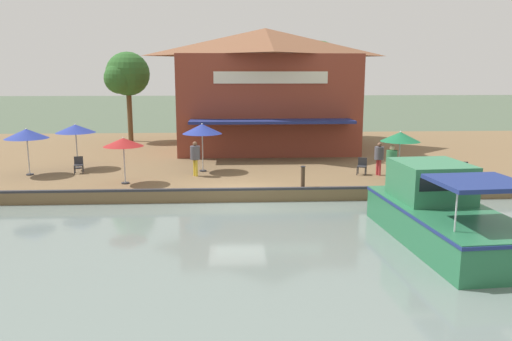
{
  "coord_description": "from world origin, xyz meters",
  "views": [
    {
      "loc": [
        21.21,
        -0.29,
        5.63
      ],
      "look_at": [
        -1.0,
        0.89,
        1.3
      ],
      "focal_mm": 35.0,
      "sensor_mm": 36.0,
      "label": 1
    }
  ],
  "objects_px": {
    "waterfront_restaurant": "(265,88)",
    "person_near_entrance": "(379,155)",
    "patio_umbrella_back_row": "(75,129)",
    "cafe_chair_beside_entrance": "(362,165)",
    "person_at_quay_edge": "(195,154)",
    "mooring_post": "(303,177)",
    "tree_upstream_bank": "(126,75)",
    "person_mid_patio": "(392,159)",
    "motorboat_mid_row": "(434,211)",
    "patio_umbrella_far_corner": "(123,142)",
    "patio_umbrella_mid_patio_right": "(202,129)",
    "cafe_chair_under_first_umbrella": "(464,170)",
    "patio_umbrella_mid_patio_left": "(400,137)",
    "cafe_chair_mid_patio": "(79,164)",
    "patio_umbrella_near_quay_edge": "(26,134)",
    "tree_downstream_bank": "(317,69)"
  },
  "relations": [
    {
      "from": "person_mid_patio",
      "to": "person_near_entrance",
      "type": "relative_size",
      "value": 1.06
    },
    {
      "from": "patio_umbrella_near_quay_edge",
      "to": "person_mid_patio",
      "type": "distance_m",
      "value": 17.85
    },
    {
      "from": "waterfront_restaurant",
      "to": "patio_umbrella_back_row",
      "type": "distance_m",
      "value": 13.16
    },
    {
      "from": "cafe_chair_beside_entrance",
      "to": "waterfront_restaurant",
      "type": "bearing_deg",
      "value": -156.91
    },
    {
      "from": "mooring_post",
      "to": "tree_upstream_bank",
      "type": "relative_size",
      "value": 0.15
    },
    {
      "from": "tree_upstream_bank",
      "to": "patio_umbrella_far_corner",
      "type": "bearing_deg",
      "value": 10.4
    },
    {
      "from": "patio_umbrella_mid_patio_left",
      "to": "patio_umbrella_back_row",
      "type": "bearing_deg",
      "value": -103.58
    },
    {
      "from": "waterfront_restaurant",
      "to": "patio_umbrella_mid_patio_left",
      "type": "relative_size",
      "value": 4.97
    },
    {
      "from": "cafe_chair_beside_entrance",
      "to": "patio_umbrella_mid_patio_left",
      "type": "bearing_deg",
      "value": 42.07
    },
    {
      "from": "patio_umbrella_back_row",
      "to": "tree_downstream_bank",
      "type": "relative_size",
      "value": 0.32
    },
    {
      "from": "patio_umbrella_far_corner",
      "to": "patio_umbrella_mid_patio_right",
      "type": "height_order",
      "value": "patio_umbrella_mid_patio_right"
    },
    {
      "from": "cafe_chair_under_first_umbrella",
      "to": "person_at_quay_edge",
      "type": "distance_m",
      "value": 13.1
    },
    {
      "from": "cafe_chair_mid_patio",
      "to": "tree_upstream_bank",
      "type": "height_order",
      "value": "tree_upstream_bank"
    },
    {
      "from": "patio_umbrella_back_row",
      "to": "cafe_chair_mid_patio",
      "type": "distance_m",
      "value": 2.16
    },
    {
      "from": "waterfront_restaurant",
      "to": "patio_umbrella_near_quay_edge",
      "type": "height_order",
      "value": "waterfront_restaurant"
    },
    {
      "from": "patio_umbrella_back_row",
      "to": "motorboat_mid_row",
      "type": "xyz_separation_m",
      "value": [
        10.57,
        15.23,
        -1.79
      ]
    },
    {
      "from": "cafe_chair_beside_entrance",
      "to": "patio_umbrella_near_quay_edge",
      "type": "bearing_deg",
      "value": -92.55
    },
    {
      "from": "tree_upstream_bank",
      "to": "patio_umbrella_mid_patio_right",
      "type": "bearing_deg",
      "value": 27.09
    },
    {
      "from": "person_near_entrance",
      "to": "person_at_quay_edge",
      "type": "height_order",
      "value": "person_at_quay_edge"
    },
    {
      "from": "cafe_chair_under_first_umbrella",
      "to": "waterfront_restaurant",
      "type": "bearing_deg",
      "value": -142.22
    },
    {
      "from": "cafe_chair_mid_patio",
      "to": "person_at_quay_edge",
      "type": "xyz_separation_m",
      "value": [
        1.07,
        6.04,
        0.62
      ]
    },
    {
      "from": "patio_umbrella_far_corner",
      "to": "cafe_chair_beside_entrance",
      "type": "distance_m",
      "value": 11.74
    },
    {
      "from": "patio_umbrella_mid_patio_right",
      "to": "person_mid_patio",
      "type": "xyz_separation_m",
      "value": [
        3.26,
        8.93,
        -1.11
      ]
    },
    {
      "from": "waterfront_restaurant",
      "to": "person_near_entrance",
      "type": "xyz_separation_m",
      "value": [
        10.12,
        5.01,
        -3.03
      ]
    },
    {
      "from": "cafe_chair_beside_entrance",
      "to": "person_at_quay_edge",
      "type": "relative_size",
      "value": 0.49
    },
    {
      "from": "waterfront_restaurant",
      "to": "cafe_chair_under_first_umbrella",
      "type": "height_order",
      "value": "waterfront_restaurant"
    },
    {
      "from": "patio_umbrella_near_quay_edge",
      "to": "patio_umbrella_mid_patio_right",
      "type": "distance_m",
      "value": 8.7
    },
    {
      "from": "waterfront_restaurant",
      "to": "cafe_chair_mid_patio",
      "type": "xyz_separation_m",
      "value": [
        8.78,
        -10.22,
        -3.6
      ]
    },
    {
      "from": "person_near_entrance",
      "to": "tree_upstream_bank",
      "type": "height_order",
      "value": "tree_upstream_bank"
    },
    {
      "from": "person_at_quay_edge",
      "to": "mooring_post",
      "type": "distance_m",
      "value": 5.81
    },
    {
      "from": "patio_umbrella_back_row",
      "to": "patio_umbrella_near_quay_edge",
      "type": "distance_m",
      "value": 2.53
    },
    {
      "from": "patio_umbrella_mid_patio_left",
      "to": "person_near_entrance",
      "type": "relative_size",
      "value": 1.43
    },
    {
      "from": "waterfront_restaurant",
      "to": "person_mid_patio",
      "type": "xyz_separation_m",
      "value": [
        11.91,
        5.05,
        -2.95
      ]
    },
    {
      "from": "cafe_chair_beside_entrance",
      "to": "person_at_quay_edge",
      "type": "height_order",
      "value": "person_at_quay_edge"
    },
    {
      "from": "cafe_chair_beside_entrance",
      "to": "tree_upstream_bank",
      "type": "xyz_separation_m",
      "value": [
        -13.35,
        -14.28,
        4.42
      ]
    },
    {
      "from": "patio_umbrella_back_row",
      "to": "cafe_chair_beside_entrance",
      "type": "bearing_deg",
      "value": 80.78
    },
    {
      "from": "patio_umbrella_far_corner",
      "to": "cafe_chair_mid_patio",
      "type": "distance_m",
      "value": 4.19
    },
    {
      "from": "waterfront_restaurant",
      "to": "mooring_post",
      "type": "bearing_deg",
      "value": 3.49
    },
    {
      "from": "person_at_quay_edge",
      "to": "mooring_post",
      "type": "height_order",
      "value": "person_at_quay_edge"
    },
    {
      "from": "patio_umbrella_far_corner",
      "to": "patio_umbrella_mid_patio_right",
      "type": "relative_size",
      "value": 0.86
    },
    {
      "from": "patio_umbrella_back_row",
      "to": "tree_upstream_bank",
      "type": "distance_m",
      "value": 11.3
    },
    {
      "from": "tree_upstream_bank",
      "to": "tree_downstream_bank",
      "type": "relative_size",
      "value": 0.88
    },
    {
      "from": "patio_umbrella_near_quay_edge",
      "to": "patio_umbrella_mid_patio_right",
      "type": "relative_size",
      "value": 0.94
    },
    {
      "from": "cafe_chair_under_first_umbrella",
      "to": "tree_upstream_bank",
      "type": "bearing_deg",
      "value": -128.14
    },
    {
      "from": "person_near_entrance",
      "to": "person_at_quay_edge",
      "type": "bearing_deg",
      "value": -91.69
    },
    {
      "from": "mooring_post",
      "to": "person_at_quay_edge",
      "type": "bearing_deg",
      "value": -120.91
    },
    {
      "from": "cafe_chair_beside_entrance",
      "to": "tree_upstream_bank",
      "type": "bearing_deg",
      "value": -133.07
    },
    {
      "from": "cafe_chair_under_first_umbrella",
      "to": "cafe_chair_mid_patio",
      "type": "distance_m",
      "value": 19.21
    },
    {
      "from": "patio_umbrella_near_quay_edge",
      "to": "cafe_chair_mid_patio",
      "type": "height_order",
      "value": "patio_umbrella_near_quay_edge"
    },
    {
      "from": "patio_umbrella_back_row",
      "to": "tree_downstream_bank",
      "type": "height_order",
      "value": "tree_downstream_bank"
    }
  ]
}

